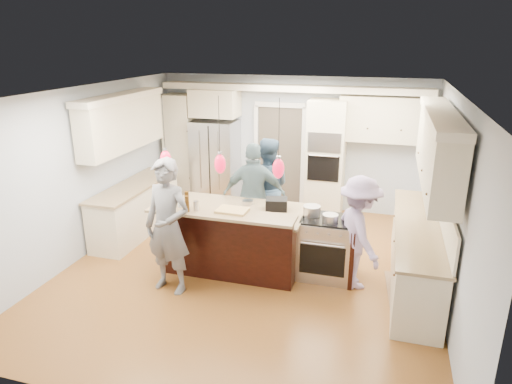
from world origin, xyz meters
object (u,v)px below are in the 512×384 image
kitchen_island (236,237)px  island_range (327,248)px  refrigerator (216,163)px  person_bar_end (168,227)px  person_far_left (266,188)px

kitchen_island → island_range: bearing=3.1°
island_range → refrigerator: bearing=137.4°
person_bar_end → person_far_left: 2.37m
kitchen_island → person_bar_end: size_ratio=1.10×
refrigerator → kitchen_island: size_ratio=0.86×
island_range → person_bar_end: person_bar_end is taller
refrigerator → person_bar_end: bearing=-79.5°
kitchen_island → person_far_left: (0.14, 1.30, 0.40)m
person_far_left → refrigerator: bearing=-53.0°
island_range → person_bar_end: bearing=-154.0°
person_bar_end → person_far_left: person_bar_end is taller
person_far_left → island_range: bearing=124.4°
island_range → person_bar_end: size_ratio=0.48×
island_range → kitchen_island: bearing=-176.9°
kitchen_island → person_far_left: size_ratio=1.18×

